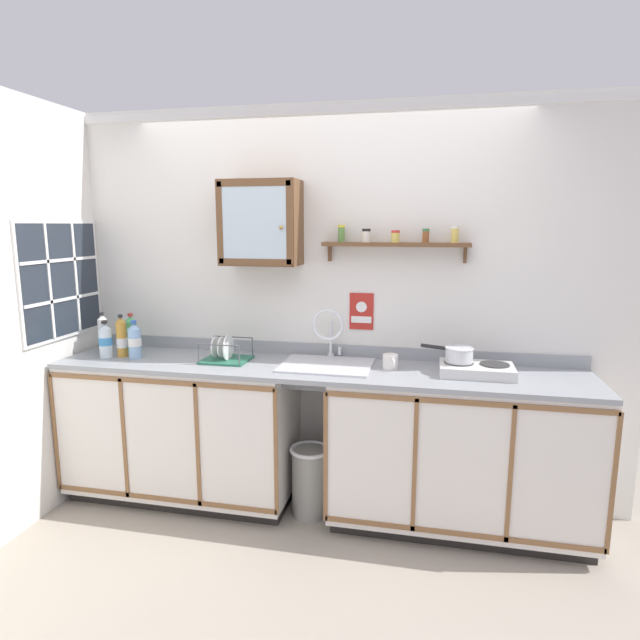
{
  "coord_description": "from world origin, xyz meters",
  "views": [
    {
      "loc": [
        0.71,
        -2.73,
        1.83
      ],
      "look_at": [
        0.01,
        0.48,
        1.24
      ],
      "focal_mm": 29.71,
      "sensor_mm": 36.0,
      "label": 1
    }
  ],
  "objects_px": {
    "bottle_juice_amber_1": "(122,338)",
    "mug": "(391,362)",
    "hot_plate_stove": "(477,370)",
    "saucepan": "(458,354)",
    "warning_sign": "(361,312)",
    "wall_cabinet": "(261,223)",
    "trash_bin": "(310,480)",
    "sink": "(327,366)",
    "dish_rack": "(225,355)",
    "bottle_water_clear_3": "(106,340)",
    "bottle_water_blue_0": "(135,341)",
    "bottle_opaque_white_2": "(103,334)",
    "bottle_soda_green_4": "(131,334)"
  },
  "relations": [
    {
      "from": "mug",
      "to": "warning_sign",
      "type": "height_order",
      "value": "warning_sign"
    },
    {
      "from": "bottle_soda_green_4",
      "to": "mug",
      "type": "distance_m",
      "value": 1.79
    },
    {
      "from": "sink",
      "to": "bottle_water_clear_3",
      "type": "relative_size",
      "value": 2.27
    },
    {
      "from": "hot_plate_stove",
      "to": "saucepan",
      "type": "distance_m",
      "value": 0.14
    },
    {
      "from": "bottle_water_clear_3",
      "to": "wall_cabinet",
      "type": "relative_size",
      "value": 0.46
    },
    {
      "from": "bottle_water_blue_0",
      "to": "sink",
      "type": "bearing_deg",
      "value": 4.09
    },
    {
      "from": "bottle_water_blue_0",
      "to": "warning_sign",
      "type": "bearing_deg",
      "value": 13.08
    },
    {
      "from": "bottle_juice_amber_1",
      "to": "trash_bin",
      "type": "bearing_deg",
      "value": -1.32
    },
    {
      "from": "hot_plate_stove",
      "to": "wall_cabinet",
      "type": "height_order",
      "value": "wall_cabinet"
    },
    {
      "from": "trash_bin",
      "to": "bottle_soda_green_4",
      "type": "bearing_deg",
      "value": 172.64
    },
    {
      "from": "warning_sign",
      "to": "wall_cabinet",
      "type": "bearing_deg",
      "value": -168.83
    },
    {
      "from": "bottle_juice_amber_1",
      "to": "bottle_opaque_white_2",
      "type": "height_order",
      "value": "same"
    },
    {
      "from": "saucepan",
      "to": "wall_cabinet",
      "type": "height_order",
      "value": "wall_cabinet"
    },
    {
      "from": "mug",
      "to": "bottle_opaque_white_2",
      "type": "bearing_deg",
      "value": -179.55
    },
    {
      "from": "bottle_water_blue_0",
      "to": "mug",
      "type": "distance_m",
      "value": 1.66
    },
    {
      "from": "bottle_water_clear_3",
      "to": "trash_bin",
      "type": "xyz_separation_m",
      "value": [
        1.38,
        0.01,
        -0.85
      ]
    },
    {
      "from": "sink",
      "to": "bottle_soda_green_4",
      "type": "distance_m",
      "value": 1.4
    },
    {
      "from": "mug",
      "to": "bottle_soda_green_4",
      "type": "bearing_deg",
      "value": 177.79
    },
    {
      "from": "hot_plate_stove",
      "to": "wall_cabinet",
      "type": "distance_m",
      "value": 1.6
    },
    {
      "from": "dish_rack",
      "to": "mug",
      "type": "xyz_separation_m",
      "value": [
        1.06,
        0.03,
        0.01
      ]
    },
    {
      "from": "sink",
      "to": "warning_sign",
      "type": "xyz_separation_m",
      "value": [
        0.18,
        0.25,
        0.31
      ]
    },
    {
      "from": "bottle_juice_amber_1",
      "to": "bottle_water_clear_3",
      "type": "bearing_deg",
      "value": -155.13
    },
    {
      "from": "sink",
      "to": "hot_plate_stove",
      "type": "xyz_separation_m",
      "value": [
        0.9,
        -0.03,
        0.04
      ]
    },
    {
      "from": "saucepan",
      "to": "trash_bin",
      "type": "relative_size",
      "value": 0.69
    },
    {
      "from": "bottle_water_clear_3",
      "to": "warning_sign",
      "type": "relative_size",
      "value": 1.03
    },
    {
      "from": "bottle_water_blue_0",
      "to": "bottle_juice_amber_1",
      "type": "height_order",
      "value": "bottle_juice_amber_1"
    },
    {
      "from": "bottle_juice_amber_1",
      "to": "mug",
      "type": "distance_m",
      "value": 1.77
    },
    {
      "from": "warning_sign",
      "to": "saucepan",
      "type": "bearing_deg",
      "value": -22.43
    },
    {
      "from": "saucepan",
      "to": "wall_cabinet",
      "type": "relative_size",
      "value": 0.58
    },
    {
      "from": "bottle_water_clear_3",
      "to": "dish_rack",
      "type": "relative_size",
      "value": 0.84
    },
    {
      "from": "mug",
      "to": "saucepan",
      "type": "bearing_deg",
      "value": -1.42
    },
    {
      "from": "bottle_water_blue_0",
      "to": "bottle_water_clear_3",
      "type": "relative_size",
      "value": 1.02
    },
    {
      "from": "hot_plate_stove",
      "to": "bottle_opaque_white_2",
      "type": "xyz_separation_m",
      "value": [
        -2.44,
        0.02,
        0.1
      ]
    },
    {
      "from": "trash_bin",
      "to": "mug",
      "type": "bearing_deg",
      "value": 11.7
    },
    {
      "from": "sink",
      "to": "bottle_water_blue_0",
      "type": "height_order",
      "value": "sink"
    },
    {
      "from": "hot_plate_stove",
      "to": "warning_sign",
      "type": "height_order",
      "value": "warning_sign"
    },
    {
      "from": "bottle_water_clear_3",
      "to": "wall_cabinet",
      "type": "height_order",
      "value": "wall_cabinet"
    },
    {
      "from": "dish_rack",
      "to": "trash_bin",
      "type": "xyz_separation_m",
      "value": [
        0.58,
        -0.07,
        -0.77
      ]
    },
    {
      "from": "hot_plate_stove",
      "to": "bottle_soda_green_4",
      "type": "relative_size",
      "value": 1.58
    },
    {
      "from": "bottle_water_blue_0",
      "to": "hot_plate_stove",
      "type": "bearing_deg",
      "value": 1.64
    },
    {
      "from": "sink",
      "to": "bottle_juice_amber_1",
      "type": "height_order",
      "value": "sink"
    },
    {
      "from": "dish_rack",
      "to": "warning_sign",
      "type": "xyz_separation_m",
      "value": [
        0.84,
        0.27,
        0.27
      ]
    },
    {
      "from": "bottle_water_blue_0",
      "to": "dish_rack",
      "type": "height_order",
      "value": "bottle_water_blue_0"
    },
    {
      "from": "saucepan",
      "to": "bottle_juice_amber_1",
      "type": "distance_m",
      "value": 2.17
    },
    {
      "from": "wall_cabinet",
      "to": "mug",
      "type": "bearing_deg",
      "value": -7.86
    },
    {
      "from": "sink",
      "to": "mug",
      "type": "distance_m",
      "value": 0.4
    },
    {
      "from": "wall_cabinet",
      "to": "hot_plate_stove",
      "type": "bearing_deg",
      "value": -6.28
    },
    {
      "from": "sink",
      "to": "bottle_opaque_white_2",
      "type": "distance_m",
      "value": 1.55
    },
    {
      "from": "warning_sign",
      "to": "trash_bin",
      "type": "bearing_deg",
      "value": -127.86
    },
    {
      "from": "bottle_soda_green_4",
      "to": "hot_plate_stove",
      "type": "bearing_deg",
      "value": -2.51
    }
  ]
}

